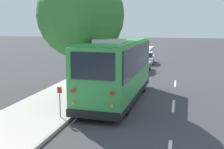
{
  "coord_description": "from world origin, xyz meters",
  "views": [
    {
      "loc": [
        -16.22,
        -3.04,
        4.38
      ],
      "look_at": [
        0.56,
        0.97,
        1.3
      ],
      "focal_mm": 45.0,
      "sensor_mm": 36.0,
      "label": 1
    }
  ],
  "objects_px": {
    "parked_sedan_white": "(146,58)",
    "sign_post_far": "(76,91)",
    "street_tree": "(82,9)",
    "parked_sedan_silver": "(138,66)",
    "fire_hydrant": "(110,73)",
    "shuttle_bus": "(117,67)",
    "sign_post_near": "(60,102)"
  },
  "relations": [
    {
      "from": "sign_post_far",
      "to": "fire_hydrant",
      "type": "distance_m",
      "value": 7.79
    },
    {
      "from": "shuttle_bus",
      "to": "street_tree",
      "type": "xyz_separation_m",
      "value": [
        -0.04,
        2.06,
        3.27
      ]
    },
    {
      "from": "parked_sedan_silver",
      "to": "fire_hydrant",
      "type": "height_order",
      "value": "parked_sedan_silver"
    },
    {
      "from": "parked_sedan_silver",
      "to": "street_tree",
      "type": "relative_size",
      "value": 0.57
    },
    {
      "from": "parked_sedan_silver",
      "to": "sign_post_near",
      "type": "height_order",
      "value": "sign_post_near"
    },
    {
      "from": "parked_sedan_white",
      "to": "fire_hydrant",
      "type": "height_order",
      "value": "parked_sedan_white"
    },
    {
      "from": "shuttle_bus",
      "to": "fire_hydrant",
      "type": "height_order",
      "value": "shuttle_bus"
    },
    {
      "from": "shuttle_bus",
      "to": "fire_hydrant",
      "type": "distance_m",
      "value": 6.38
    },
    {
      "from": "parked_sedan_silver",
      "to": "street_tree",
      "type": "bearing_deg",
      "value": 174.76
    },
    {
      "from": "parked_sedan_white",
      "to": "sign_post_far",
      "type": "xyz_separation_m",
      "value": [
        -18.14,
        1.64,
        0.3
      ]
    },
    {
      "from": "street_tree",
      "to": "parked_sedan_silver",
      "type": "bearing_deg",
      "value": -10.09
    },
    {
      "from": "shuttle_bus",
      "to": "street_tree",
      "type": "bearing_deg",
      "value": 93.03
    },
    {
      "from": "sign_post_near",
      "to": "sign_post_far",
      "type": "bearing_deg",
      "value": -0.0
    },
    {
      "from": "street_tree",
      "to": "sign_post_near",
      "type": "bearing_deg",
      "value": -176.66
    },
    {
      "from": "parked_sedan_white",
      "to": "sign_post_near",
      "type": "distance_m",
      "value": 20.27
    },
    {
      "from": "shuttle_bus",
      "to": "fire_hydrant",
      "type": "xyz_separation_m",
      "value": [
        5.95,
        1.84,
        -1.41
      ]
    },
    {
      "from": "shuttle_bus",
      "to": "sign_post_near",
      "type": "bearing_deg",
      "value": 156.87
    },
    {
      "from": "shuttle_bus",
      "to": "fire_hydrant",
      "type": "relative_size",
      "value": 10.72
    },
    {
      "from": "parked_sedan_white",
      "to": "fire_hydrant",
      "type": "relative_size",
      "value": 5.27
    },
    {
      "from": "fire_hydrant",
      "to": "parked_sedan_white",
      "type": "bearing_deg",
      "value": -9.06
    },
    {
      "from": "parked_sedan_silver",
      "to": "sign_post_far",
      "type": "xyz_separation_m",
      "value": [
        -12.17,
        1.62,
        0.32
      ]
    },
    {
      "from": "sign_post_near",
      "to": "parked_sedan_white",
      "type": "bearing_deg",
      "value": -4.65
    },
    {
      "from": "shuttle_bus",
      "to": "parked_sedan_white",
      "type": "height_order",
      "value": "shuttle_bus"
    },
    {
      "from": "parked_sedan_silver",
      "to": "shuttle_bus",
      "type": "bearing_deg",
      "value": -173.98
    },
    {
      "from": "parked_sedan_white",
      "to": "sign_post_far",
      "type": "height_order",
      "value": "sign_post_far"
    },
    {
      "from": "parked_sedan_white",
      "to": "fire_hydrant",
      "type": "bearing_deg",
      "value": 167.31
    },
    {
      "from": "parked_sedan_silver",
      "to": "sign_post_near",
      "type": "xyz_separation_m",
      "value": [
        -14.24,
        1.62,
        0.29
      ]
    },
    {
      "from": "sign_post_far",
      "to": "fire_hydrant",
      "type": "xyz_separation_m",
      "value": [
        7.79,
        0.01,
        -0.35
      ]
    },
    {
      "from": "parked_sedan_white",
      "to": "sign_post_near",
      "type": "relative_size",
      "value": 3.01
    },
    {
      "from": "shuttle_bus",
      "to": "sign_post_near",
      "type": "height_order",
      "value": "shuttle_bus"
    },
    {
      "from": "parked_sedan_white",
      "to": "sign_post_far",
      "type": "relative_size",
      "value": 2.93
    },
    {
      "from": "street_tree",
      "to": "sign_post_far",
      "type": "relative_size",
      "value": 5.45
    }
  ]
}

